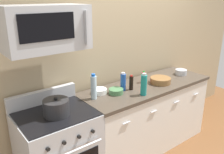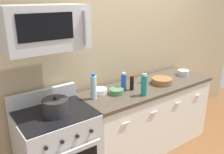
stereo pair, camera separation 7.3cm
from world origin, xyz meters
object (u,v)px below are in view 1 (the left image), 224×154
(range_oven, at_px, (58,151))
(microwave, at_px, (45,28))
(bowl_steel_prep, at_px, (181,72))
(bowl_wooden_salad, at_px, (160,80))
(bottle_sparkling_teal, at_px, (144,85))
(bottle_hot_sauce_red, at_px, (144,77))
(bottle_soda_blue, at_px, (123,82))
(bottle_water_clear, at_px, (94,87))
(bowl_green_glaze, at_px, (116,91))
(bowl_white_ceramic, at_px, (100,91))
(bottle_soy_sauce_dark, at_px, (131,83))
(stockpot, at_px, (56,107))

(range_oven, height_order, microwave, microwave)
(bowl_steel_prep, height_order, bowl_wooden_salad, same)
(microwave, xyz_separation_m, bottle_sparkling_teal, (1.02, -0.26, -0.70))
(bottle_hot_sauce_red, distance_m, bottle_soda_blue, 0.40)
(bottle_water_clear, xyz_separation_m, bowl_green_glaze, (0.29, -0.03, -0.11))
(microwave, height_order, bowl_white_ceramic, microwave)
(microwave, height_order, bottle_soy_sauce_dark, microwave)
(bottle_soda_blue, distance_m, bowl_steel_prep, 1.07)
(bowl_white_ceramic, height_order, stockpot, stockpot)
(range_oven, height_order, bottle_sparkling_teal, bottle_sparkling_teal)
(microwave, distance_m, bottle_soy_sauce_dark, 1.26)
(bottle_hot_sauce_red, bearing_deg, bowl_wooden_salad, -45.78)
(bottle_soy_sauce_dark, distance_m, bowl_green_glaze, 0.23)
(bottle_sparkling_teal, relative_size, bottle_water_clear, 0.90)
(bowl_steel_prep, bearing_deg, bowl_wooden_salad, -173.59)
(bottle_soda_blue, height_order, bowl_green_glaze, bottle_soda_blue)
(bottle_soy_sauce_dark, bearing_deg, bowl_wooden_salad, -8.11)
(bowl_wooden_salad, distance_m, bowl_white_ceramic, 0.86)
(microwave, distance_m, bottle_hot_sauce_red, 1.52)
(bottle_sparkling_teal, distance_m, bowl_steel_prep, 1.00)
(stockpot, bearing_deg, bowl_steel_prep, 1.11)
(bowl_steel_prep, bearing_deg, bottle_hot_sauce_red, 171.30)
(bottle_soy_sauce_dark, height_order, bowl_green_glaze, bottle_soy_sauce_dark)
(bottle_hot_sauce_red, height_order, bowl_steel_prep, bottle_hot_sauce_red)
(bottle_sparkling_teal, relative_size, bowl_wooden_salad, 0.98)
(bottle_soy_sauce_dark, xyz_separation_m, stockpot, (-1.02, -0.05, -0.01))
(bottle_water_clear, bearing_deg, stockpot, -168.44)
(bottle_hot_sauce_red, bearing_deg, bottle_soda_blue, -173.75)
(bowl_wooden_salad, bearing_deg, microwave, 175.47)
(bottle_sparkling_teal, relative_size, bowl_white_ceramic, 1.54)
(bottle_sparkling_teal, distance_m, bowl_white_ceramic, 0.53)
(bottle_soda_blue, bearing_deg, stockpot, -173.96)
(bottle_hot_sauce_red, bearing_deg, bowl_green_glaze, -172.07)
(bottle_sparkling_teal, relative_size, bottle_soda_blue, 1.17)
(range_oven, bearing_deg, bottle_water_clear, 5.60)
(range_oven, distance_m, bottle_water_clear, 0.78)
(range_oven, relative_size, bottle_hot_sauce_red, 6.89)
(bowl_wooden_salad, bearing_deg, bottle_soy_sauce_dark, 171.89)
(stockpot, bearing_deg, bowl_white_ceramic, 16.78)
(range_oven, xyz_separation_m, bowl_white_ceramic, (0.64, 0.14, 0.48))
(bowl_steel_prep, relative_size, stockpot, 0.66)
(range_oven, height_order, bottle_water_clear, bottle_water_clear)
(bottle_soy_sauce_dark, bearing_deg, bowl_white_ceramic, 158.67)
(bottle_soy_sauce_dark, height_order, bowl_white_ceramic, bottle_soy_sauce_dark)
(bottle_hot_sauce_red, distance_m, bottle_water_clear, 0.82)
(bottle_sparkling_teal, height_order, bottle_water_clear, bottle_water_clear)
(bottle_sparkling_teal, bearing_deg, bowl_steel_prep, 11.55)
(range_oven, bearing_deg, bowl_steel_prep, -0.42)
(bowl_steel_prep, xyz_separation_m, bowl_green_glaze, (-1.20, 0.03, -0.01))
(bottle_soy_sauce_dark, relative_size, bowl_steel_prep, 1.12)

